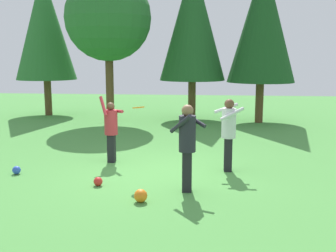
{
  "coord_description": "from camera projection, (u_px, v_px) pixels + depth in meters",
  "views": [
    {
      "loc": [
        1.22,
        -9.08,
        2.71
      ],
      "look_at": [
        0.25,
        0.54,
        1.05
      ],
      "focal_mm": 43.2,
      "sensor_mm": 36.0,
      "label": 1
    }
  ],
  "objects": [
    {
      "name": "tree_center",
      "position": [
        193.0,
        21.0,
        17.06
      ],
      "size": [
        2.81,
        2.81,
        6.71
      ],
      "color": "brown",
      "rests_on": "ground_plane"
    },
    {
      "name": "person_thrower",
      "position": [
        111.0,
        127.0,
        10.39
      ],
      "size": [
        0.66,
        0.66,
        1.72
      ],
      "rotation": [
        0.0,
        0.0,
        -0.92
      ],
      "color": "black",
      "rests_on": "ground_plane"
    },
    {
      "name": "ball_red",
      "position": [
        98.0,
        181.0,
        8.58
      ],
      "size": [
        0.19,
        0.19,
        0.19
      ],
      "primitive_type": "sphere",
      "color": "red",
      "rests_on": "ground_plane"
    },
    {
      "name": "tree_right",
      "position": [
        262.0,
        22.0,
        16.26
      ],
      "size": [
        2.75,
        2.75,
        6.57
      ],
      "color": "brown",
      "rests_on": "ground_plane"
    },
    {
      "name": "person_catcher",
      "position": [
        187.0,
        140.0,
        8.07
      ],
      "size": [
        0.75,
        0.73,
        1.78
      ],
      "rotation": [
        0.0,
        0.0,
        2.47
      ],
      "color": "black",
      "rests_on": "ground_plane"
    },
    {
      "name": "ground_plane",
      "position": [
        155.0,
        174.0,
        9.48
      ],
      "size": [
        40.0,
        40.0,
        0.0
      ],
      "primitive_type": "plane",
      "color": "#4C9342"
    },
    {
      "name": "person_bystander",
      "position": [
        229.0,
        129.0,
        9.54
      ],
      "size": [
        0.71,
        0.64,
        1.74
      ],
      "rotation": [
        0.0,
        0.0,
        -2.82
      ],
      "color": "black",
      "rests_on": "ground_plane"
    },
    {
      "name": "frisbee",
      "position": [
        138.0,
        107.0,
        8.99
      ],
      "size": [
        0.38,
        0.38,
        0.06
      ],
      "color": "orange"
    },
    {
      "name": "ball_orange",
      "position": [
        141.0,
        196.0,
        7.6
      ],
      "size": [
        0.25,
        0.25,
        0.25
      ],
      "primitive_type": "sphere",
      "color": "orange",
      "rests_on": "ground_plane"
    },
    {
      "name": "tree_far_left",
      "position": [
        45.0,
        26.0,
        18.38
      ],
      "size": [
        2.74,
        2.74,
        6.55
      ],
      "color": "brown",
      "rests_on": "ground_plane"
    },
    {
      "name": "tree_left",
      "position": [
        108.0,
        18.0,
        16.53
      ],
      "size": [
        3.56,
        3.56,
        6.08
      ],
      "color": "brown",
      "rests_on": "ground_plane"
    },
    {
      "name": "ball_blue",
      "position": [
        16.0,
        170.0,
        9.43
      ],
      "size": [
        0.19,
        0.19,
        0.19
      ],
      "primitive_type": "sphere",
      "color": "blue",
      "rests_on": "ground_plane"
    }
  ]
}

